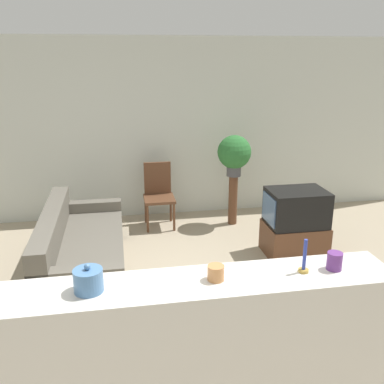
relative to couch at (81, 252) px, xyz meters
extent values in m
plane|color=tan|center=(0.90, -1.57, -0.27)|extent=(14.00, 14.00, 0.00)
cube|color=silver|center=(0.90, 1.86, 1.08)|extent=(9.00, 0.06, 2.70)
cube|color=#605B51|center=(0.04, 0.00, -0.06)|extent=(0.88, 2.06, 0.43)
cube|color=#605B51|center=(-0.29, 0.00, 0.32)|extent=(0.20, 2.06, 0.33)
cube|color=#605B51|center=(0.04, -0.95, 0.01)|extent=(0.88, 0.16, 0.56)
cube|color=#605B51|center=(0.04, 0.95, 0.01)|extent=(0.88, 0.16, 0.56)
cube|color=brown|center=(2.63, 0.09, -0.07)|extent=(0.74, 0.56, 0.40)
cube|color=black|center=(2.63, 0.09, 0.35)|extent=(0.71, 0.53, 0.45)
cube|color=#4C6B93|center=(2.27, 0.09, 0.35)|extent=(0.02, 0.43, 0.35)
cube|color=brown|center=(1.03, 1.29, 0.16)|extent=(0.44, 0.44, 0.04)
cube|color=brown|center=(1.03, 1.49, 0.42)|extent=(0.40, 0.04, 0.48)
cylinder|color=brown|center=(0.84, 1.10, -0.07)|extent=(0.04, 0.04, 0.41)
cylinder|color=brown|center=(1.22, 1.10, -0.07)|extent=(0.04, 0.04, 0.41)
cylinder|color=brown|center=(0.84, 1.48, -0.07)|extent=(0.04, 0.04, 0.41)
cylinder|color=brown|center=(1.22, 1.48, -0.07)|extent=(0.04, 0.04, 0.41)
cylinder|color=brown|center=(2.13, 1.22, 0.10)|extent=(0.13, 0.13, 0.75)
cylinder|color=#4C4C51|center=(2.13, 1.22, 0.55)|extent=(0.21, 0.21, 0.15)
sphere|color=#2D7033|center=(2.13, 1.22, 0.83)|extent=(0.49, 0.49, 0.49)
cube|color=silver|center=(0.90, -2.22, 0.25)|extent=(2.72, 0.44, 1.05)
cylinder|color=#4C7AAD|center=(0.26, -2.22, 0.85)|extent=(0.18, 0.18, 0.14)
sphere|color=#4C7AAD|center=(0.26, -2.22, 0.94)|extent=(0.04, 0.04, 0.04)
cylinder|color=#C6844C|center=(1.06, -2.22, 0.83)|extent=(0.11, 0.11, 0.10)
cylinder|color=#B7933D|center=(1.65, -2.22, 0.79)|extent=(0.07, 0.07, 0.02)
cylinder|color=#2D3D9E|center=(1.65, -2.22, 0.90)|extent=(0.02, 0.02, 0.21)
cylinder|color=#66337F|center=(1.87, -2.22, 0.84)|extent=(0.10, 0.10, 0.12)
camera|label=1|loc=(0.48, -4.60, 2.16)|focal=40.00mm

